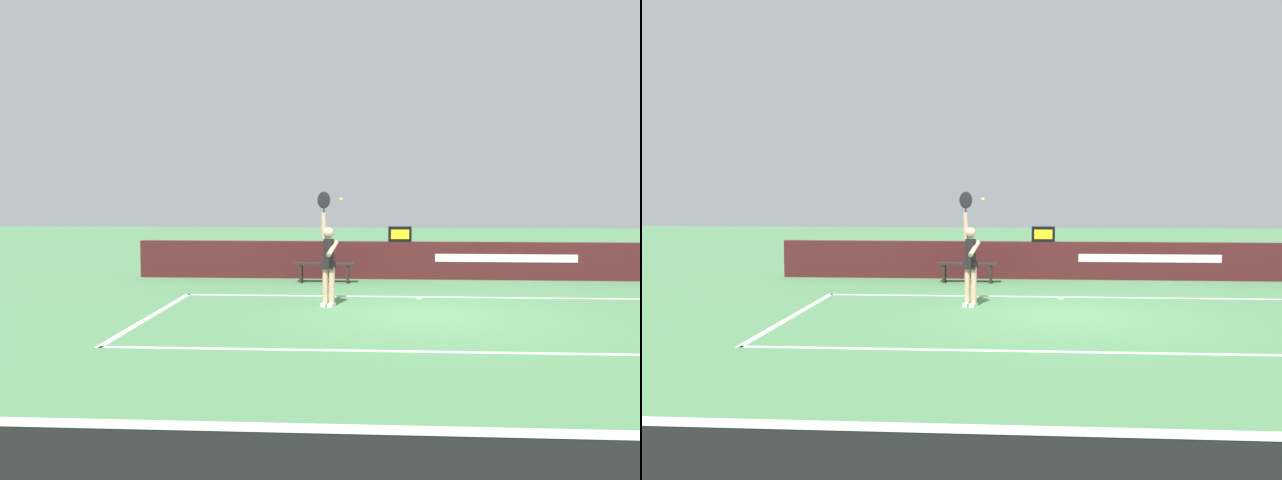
{
  "view_description": "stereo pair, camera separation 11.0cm",
  "coord_description": "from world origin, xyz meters",
  "views": [
    {
      "loc": [
        -1.09,
        -13.69,
        2.4
      ],
      "look_at": [
        -2.07,
        1.0,
        1.33
      ],
      "focal_mm": 41.01,
      "sensor_mm": 36.0,
      "label": 1
    },
    {
      "loc": [
        -0.98,
        -13.68,
        2.4
      ],
      "look_at": [
        -2.07,
        1.0,
        1.33
      ],
      "focal_mm": 41.01,
      "sensor_mm": 36.0,
      "label": 2
    }
  ],
  "objects": [
    {
      "name": "speed_display",
      "position": [
        -0.27,
        5.44,
        1.18
      ],
      "size": [
        0.6,
        0.19,
        0.4
      ],
      "color": "black",
      "rests_on": "back_wall"
    },
    {
      "name": "court_lines",
      "position": [
        0.0,
        -0.38,
        0.0
      ],
      "size": [
        10.38,
        5.5,
        0.0
      ],
      "color": "white",
      "rests_on": "ground"
    },
    {
      "name": "ground_plane",
      "position": [
        0.0,
        0.0,
        0.0
      ],
      "size": [
        60.0,
        60.0,
        0.0
      ],
      "primitive_type": "plane",
      "color": "#497E4C"
    },
    {
      "name": "tennis_ball",
      "position": [
        -1.64,
        0.69,
        2.16
      ],
      "size": [
        0.06,
        0.06,
        0.06
      ],
      "color": "#D3E139"
    },
    {
      "name": "tennis_player",
      "position": [
        -1.9,
        0.9,
        0.95
      ],
      "size": [
        0.45,
        0.47,
        2.32
      ],
      "color": "tan",
      "rests_on": "ground"
    },
    {
      "name": "courtside_bench_near",
      "position": [
        -2.2,
        4.56,
        0.38
      ],
      "size": [
        1.56,
        0.39,
        0.5
      ],
      "color": "black",
      "rests_on": "ground"
    },
    {
      "name": "back_wall",
      "position": [
        0.0,
        5.44,
        0.49
      ],
      "size": [
        14.33,
        0.22,
        0.98
      ],
      "color": "#44161A",
      "rests_on": "ground"
    }
  ]
}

